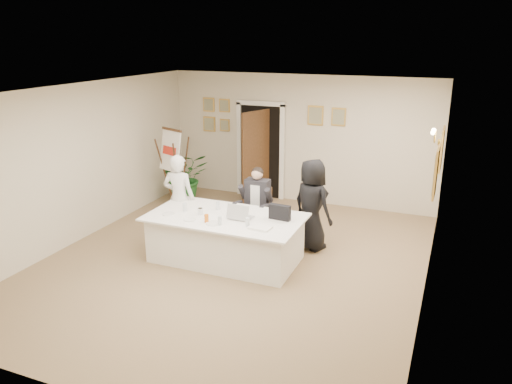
{
  "coord_description": "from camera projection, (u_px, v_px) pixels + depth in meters",
  "views": [
    {
      "loc": [
        3.2,
        -6.81,
        3.6
      ],
      "look_at": [
        0.16,
        0.6,
        1.06
      ],
      "focal_mm": 35.0,
      "sensor_mm": 36.0,
      "label": 1
    }
  ],
  "objects": [
    {
      "name": "floor",
      "position": [
        233.0,
        262.0,
        8.25
      ],
      "size": [
        7.0,
        7.0,
        0.0
      ],
      "primitive_type": "plane",
      "color": "olive",
      "rests_on": "ground"
    },
    {
      "name": "potted_palm",
      "position": [
        186.0,
        177.0,
        11.13
      ],
      "size": [
        1.32,
        1.3,
        1.11
      ],
      "primitive_type": "imported",
      "rotation": [
        0.0,
        0.0,
        0.69
      ],
      "color": "#1D5921",
      "rests_on": "floor"
    },
    {
      "name": "ceiling",
      "position": [
        231.0,
        91.0,
        7.41
      ],
      "size": [
        6.0,
        7.0,
        0.02
      ],
      "primitive_type": "cube",
      "color": "white",
      "rests_on": "wall_back"
    },
    {
      "name": "laptop_bag",
      "position": [
        280.0,
        212.0,
        7.92
      ],
      "size": [
        0.36,
        0.13,
        0.25
      ],
      "primitive_type": "cube",
      "rotation": [
        0.0,
        0.0,
        -0.09
      ],
      "color": "black",
      "rests_on": "conference_table"
    },
    {
      "name": "wall_front",
      "position": [
        77.0,
        276.0,
        4.74
      ],
      "size": [
        6.0,
        0.1,
        2.8
      ],
      "primitive_type": "cube",
      "color": "beige",
      "rests_on": "floor"
    },
    {
      "name": "pictures_right_wall",
      "position": [
        439.0,
        160.0,
        7.71
      ],
      "size": [
        0.06,
        2.2,
        0.8
      ],
      "primitive_type": null,
      "color": "gold",
      "rests_on": "wall_right"
    },
    {
      "name": "glass_d",
      "position": [
        218.0,
        206.0,
        8.39
      ],
      "size": [
        0.08,
        0.08,
        0.14
      ],
      "primitive_type": "cylinder",
      "rotation": [
        0.0,
        0.0,
        0.11
      ],
      "color": "silver",
      "rests_on": "conference_table"
    },
    {
      "name": "seated_man",
      "position": [
        257.0,
        204.0,
        8.99
      ],
      "size": [
        0.7,
        0.73,
        1.37
      ],
      "primitive_type": null,
      "rotation": [
        0.0,
        0.0,
        -0.19
      ],
      "color": "black",
      "rests_on": "floor"
    },
    {
      "name": "glass_a",
      "position": [
        185.0,
        207.0,
        8.32
      ],
      "size": [
        0.08,
        0.08,
        0.14
      ],
      "primitive_type": "cylinder",
      "rotation": [
        0.0,
        0.0,
        -0.23
      ],
      "color": "silver",
      "rests_on": "conference_table"
    },
    {
      "name": "plate_mid",
      "position": [
        190.0,
        220.0,
        7.94
      ],
      "size": [
        0.25,
        0.25,
        0.01
      ],
      "primitive_type": "cylinder",
      "rotation": [
        0.0,
        0.0,
        0.29
      ],
      "color": "white",
      "rests_on": "conference_table"
    },
    {
      "name": "oj_glass",
      "position": [
        206.0,
        218.0,
        7.82
      ],
      "size": [
        0.08,
        0.08,
        0.13
      ],
      "primitive_type": "cylinder",
      "rotation": [
        0.0,
        0.0,
        0.25
      ],
      "color": "orange",
      "rests_on": "conference_table"
    },
    {
      "name": "wall_right",
      "position": [
        433.0,
        205.0,
        6.74
      ],
      "size": [
        0.1,
        7.0,
        2.8
      ],
      "primitive_type": "cube",
      "color": "beige",
      "rests_on": "floor"
    },
    {
      "name": "wall_left",
      "position": [
        80.0,
        163.0,
        8.92
      ],
      "size": [
        0.1,
        7.0,
        2.8
      ],
      "primitive_type": "cube",
      "color": "beige",
      "rests_on": "floor"
    },
    {
      "name": "laptop",
      "position": [
        241.0,
        210.0,
        7.99
      ],
      "size": [
        0.39,
        0.4,
        0.28
      ],
      "primitive_type": null,
      "rotation": [
        0.0,
        0.0,
        -0.03
      ],
      "color": "#B7BABC",
      "rests_on": "conference_table"
    },
    {
      "name": "pictures_back_wall",
      "position": [
        265.0,
        117.0,
        11.04
      ],
      "size": [
        3.4,
        0.06,
        0.8
      ],
      "primitive_type": null,
      "color": "gold",
      "rests_on": "wall_back"
    },
    {
      "name": "flip_chart",
      "position": [
        175.0,
        173.0,
        10.56
      ],
      "size": [
        0.62,
        0.48,
        1.71
      ],
      "color": "#332210",
      "rests_on": "floor"
    },
    {
      "name": "glass_b",
      "position": [
        220.0,
        221.0,
        7.71
      ],
      "size": [
        0.07,
        0.07,
        0.14
      ],
      "primitive_type": "cylinder",
      "rotation": [
        0.0,
        0.0,
        -0.16
      ],
      "color": "silver",
      "rests_on": "conference_table"
    },
    {
      "name": "glass_c",
      "position": [
        248.0,
        222.0,
        7.66
      ],
      "size": [
        0.08,
        0.08,
        0.14
      ],
      "primitive_type": "cylinder",
      "rotation": [
        0.0,
        0.0,
        0.19
      ],
      "color": "silver",
      "rests_on": "conference_table"
    },
    {
      "name": "standing_man",
      "position": [
        179.0,
        198.0,
        8.92
      ],
      "size": [
        0.63,
        0.45,
        1.6
      ],
      "primitive_type": "imported",
      "rotation": [
        0.0,
        0.0,
        3.27
      ],
      "color": "silver",
      "rests_on": "floor"
    },
    {
      "name": "paper_stack",
      "position": [
        260.0,
        228.0,
        7.58
      ],
      "size": [
        0.35,
        0.26,
        0.03
      ],
      "primitive_type": "cube",
      "rotation": [
        0.0,
        0.0,
        -0.09
      ],
      "color": "white",
      "rests_on": "conference_table"
    },
    {
      "name": "standing_woman",
      "position": [
        312.0,
        205.0,
        8.57
      ],
      "size": [
        0.93,
        0.81,
        1.6
      ],
      "primitive_type": "imported",
      "rotation": [
        0.0,
        0.0,
        2.67
      ],
      "color": "black",
      "rests_on": "floor"
    },
    {
      "name": "plate_left",
      "position": [
        168.0,
        214.0,
        8.19
      ],
      "size": [
        0.23,
        0.23,
        0.01
      ],
      "primitive_type": "cylinder",
      "rotation": [
        0.0,
        0.0,
        0.1
      ],
      "color": "white",
      "rests_on": "conference_table"
    },
    {
      "name": "plate_near",
      "position": [
        213.0,
        223.0,
        7.78
      ],
      "size": [
        0.3,
        0.3,
        0.01
      ],
      "primitive_type": "cylinder",
      "rotation": [
        0.0,
        0.0,
        0.35
      ],
      "color": "white",
      "rests_on": "conference_table"
    },
    {
      "name": "wall_back",
      "position": [
        299.0,
        139.0,
        10.92
      ],
      "size": [
        6.0,
        0.1,
        2.8
      ],
      "primitive_type": "cube",
      "color": "beige",
      "rests_on": "floor"
    },
    {
      "name": "wall_sconce",
      "position": [
        436.0,
        137.0,
        7.63
      ],
      "size": [
        0.2,
        0.3,
        0.24
      ],
      "primitive_type": null,
      "color": "#B6953A",
      "rests_on": "wall_right"
    },
    {
      "name": "conference_table",
      "position": [
        226.0,
        238.0,
        8.22
      ],
      "size": [
        2.53,
        1.36,
        0.78
      ],
      "color": "white",
      "rests_on": "floor"
    },
    {
      "name": "doorway",
      "position": [
        259.0,
        154.0,
        11.19
      ],
      "size": [
        1.14,
        0.86,
        2.2
      ],
      "color": "black",
      "rests_on": "floor"
    },
    {
      "name": "steel_jug",
      "position": [
        200.0,
        211.0,
        8.17
      ],
      "size": [
        0.09,
        0.09,
        0.11
      ],
      "primitive_type": "cylinder",
      "rotation": [
        0.0,
        0.0,
        0.1
      ],
      "color": "silver",
      "rests_on": "conference_table"
    }
  ]
}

